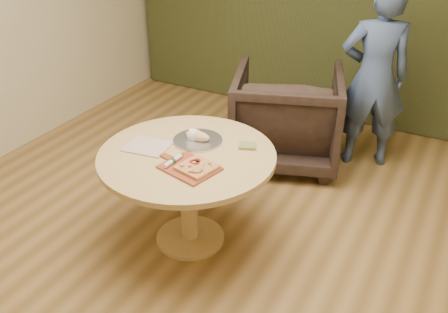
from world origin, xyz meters
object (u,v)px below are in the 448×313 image
at_px(bread_roll, 197,136).
at_px(armchair, 287,112).
at_px(serving_tray, 198,140).
at_px(pizza_paddle, 188,167).
at_px(flatbread_pizza, 197,167).
at_px(cutlery_roll, 173,161).
at_px(pedestal_table, 188,171).
at_px(person_standing, 374,77).

xyz_separation_m(bread_roll, armchair, (0.19, 1.29, -0.30)).
bearing_deg(serving_tray, pizza_paddle, -68.33).
bearing_deg(flatbread_pizza, cutlery_roll, -177.06).
xyz_separation_m(flatbread_pizza, armchair, (-0.02, 1.65, -0.28)).
distance_m(pedestal_table, armchair, 1.49).
height_order(cutlery_roll, armchair, armchair).
bearing_deg(pedestal_table, cutlery_roll, -89.13).
relative_size(pizza_paddle, armchair, 0.47).
bearing_deg(flatbread_pizza, bread_roll, 121.15).
relative_size(serving_tray, bread_roll, 1.84).
relative_size(cutlery_roll, armchair, 0.20).
bearing_deg(pedestal_table, serving_tray, 97.41).
height_order(pizza_paddle, serving_tray, serving_tray).
height_order(serving_tray, bread_roll, bread_roll).
xyz_separation_m(pedestal_table, pizza_paddle, (0.12, -0.17, 0.15)).
bearing_deg(cutlery_roll, pedestal_table, 95.93).
distance_m(pizza_paddle, serving_tray, 0.38).
relative_size(serving_tray, person_standing, 0.21).
xyz_separation_m(pedestal_table, armchair, (0.16, 1.48, -0.11)).
relative_size(pizza_paddle, cutlery_roll, 2.37).
distance_m(cutlery_roll, serving_tray, 0.37).
xyz_separation_m(cutlery_roll, armchair, (0.16, 1.66, -0.28)).
distance_m(bread_roll, armchair, 1.34).
relative_size(pedestal_table, cutlery_roll, 6.21).
bearing_deg(person_standing, cutlery_roll, 43.52).
relative_size(pedestal_table, person_standing, 0.73).
relative_size(cutlery_roll, person_standing, 0.12).
height_order(flatbread_pizza, bread_roll, bread_roll).
bearing_deg(serving_tray, flatbread_pizza, -59.90).
distance_m(flatbread_pizza, person_standing, 2.09).
xyz_separation_m(pizza_paddle, person_standing, (0.72, 1.98, 0.10)).
bearing_deg(cutlery_roll, bread_roll, 100.69).
height_order(pedestal_table, flatbread_pizza, flatbread_pizza).
relative_size(pedestal_table, armchair, 1.24).
relative_size(bread_roll, armchair, 0.19).
distance_m(serving_tray, person_standing, 1.84).
relative_size(flatbread_pizza, armchair, 0.27).
xyz_separation_m(pedestal_table, cutlery_roll, (0.00, -0.18, 0.17)).
bearing_deg(cutlery_roll, serving_tray, 99.31).
relative_size(serving_tray, armchair, 0.36).
bearing_deg(cutlery_roll, armchair, 89.63).
distance_m(flatbread_pizza, armchair, 1.67).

